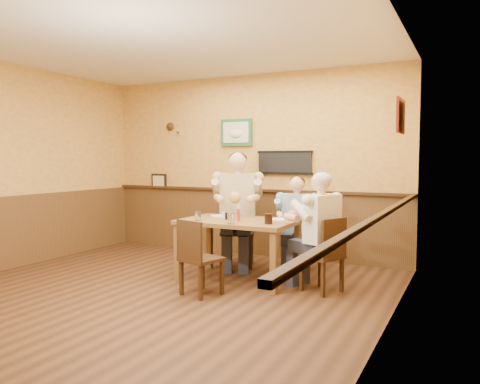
# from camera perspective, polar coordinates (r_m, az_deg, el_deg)

# --- Properties ---
(room) EXTENTS (5.02, 5.03, 2.81)m
(room) POSITION_cam_1_polar(r_m,az_deg,el_deg) (5.25, -8.70, 6.02)
(room) COLOR #372010
(room) RESTS_ON ground
(dining_table) EXTENTS (1.40, 0.90, 0.75)m
(dining_table) POSITION_cam_1_polar(r_m,az_deg,el_deg) (5.82, -0.22, -4.30)
(dining_table) COLOR brown
(dining_table) RESTS_ON ground
(chair_back_left) EXTENTS (0.61, 0.61, 1.00)m
(chair_back_left) POSITION_cam_1_polar(r_m,az_deg,el_deg) (6.57, -0.27, -4.71)
(chair_back_left) COLOR #3C2613
(chair_back_left) RESTS_ON ground
(chair_back_right) EXTENTS (0.43, 0.43, 0.80)m
(chair_back_right) POSITION_cam_1_polar(r_m,az_deg,el_deg) (6.36, 6.95, -5.96)
(chair_back_right) COLOR #3C2613
(chair_back_right) RESTS_ON ground
(chair_right_end) EXTENTS (0.52, 0.52, 0.85)m
(chair_right_end) POSITION_cam_1_polar(r_m,az_deg,el_deg) (5.41, 9.94, -7.51)
(chair_right_end) COLOR #3C2613
(chair_right_end) RESTS_ON ground
(chair_near_side) EXTENTS (0.48, 0.48, 0.84)m
(chair_near_side) POSITION_cam_1_polar(r_m,az_deg,el_deg) (5.22, -4.71, -7.91)
(chair_near_side) COLOR #3C2613
(chair_near_side) RESTS_ON ground
(diner_tan_shirt) EXTENTS (0.87, 0.87, 1.44)m
(diner_tan_shirt) POSITION_cam_1_polar(r_m,az_deg,el_deg) (6.54, -0.27, -2.85)
(diner_tan_shirt) COLOR #C9B68A
(diner_tan_shirt) RESTS_ON ground
(diner_blue_polo) EXTENTS (0.62, 0.62, 1.14)m
(diner_blue_polo) POSITION_cam_1_polar(r_m,az_deg,el_deg) (6.33, 6.96, -4.43)
(diner_blue_polo) COLOR #789BB4
(diner_blue_polo) RESTS_ON ground
(diner_white_elder) EXTENTS (0.74, 0.74, 1.21)m
(diner_white_elder) POSITION_cam_1_polar(r_m,az_deg,el_deg) (5.37, 9.96, -5.60)
(diner_white_elder) COLOR white
(diner_white_elder) RESTS_ON ground
(water_glass_left) EXTENTS (0.08, 0.08, 0.11)m
(water_glass_left) POSITION_cam_1_polar(r_m,az_deg,el_deg) (5.75, -5.13, -2.93)
(water_glass_left) COLOR silver
(water_glass_left) RESTS_ON dining_table
(water_glass_mid) EXTENTS (0.09, 0.09, 0.13)m
(water_glass_mid) POSITION_cam_1_polar(r_m,az_deg,el_deg) (5.44, -1.09, -3.23)
(water_glass_mid) COLOR white
(water_glass_mid) RESTS_ON dining_table
(cola_tumbler) EXTENTS (0.11, 0.11, 0.12)m
(cola_tumbler) POSITION_cam_1_polar(r_m,az_deg,el_deg) (5.43, 3.50, -3.28)
(cola_tumbler) COLOR black
(cola_tumbler) RESTS_ON dining_table
(hot_sauce_bottle) EXTENTS (0.05, 0.05, 0.17)m
(hot_sauce_bottle) POSITION_cam_1_polar(r_m,az_deg,el_deg) (5.66, -0.21, -2.72)
(hot_sauce_bottle) COLOR #B03612
(hot_sauce_bottle) RESTS_ON dining_table
(salt_shaker) EXTENTS (0.04, 0.04, 0.08)m
(salt_shaker) POSITION_cam_1_polar(r_m,az_deg,el_deg) (5.89, -2.01, -2.88)
(salt_shaker) COLOR silver
(salt_shaker) RESTS_ON dining_table
(pepper_shaker) EXTENTS (0.04, 0.04, 0.09)m
(pepper_shaker) POSITION_cam_1_polar(r_m,az_deg,el_deg) (5.81, -1.67, -2.96)
(pepper_shaker) COLOR black
(pepper_shaker) RESTS_ON dining_table
(plate_far_left) EXTENTS (0.24, 0.24, 0.02)m
(plate_far_left) POSITION_cam_1_polar(r_m,az_deg,el_deg) (6.15, -2.54, -2.91)
(plate_far_left) COLOR white
(plate_far_left) RESTS_ON dining_table
(plate_far_right) EXTENTS (0.30, 0.30, 0.02)m
(plate_far_right) POSITION_cam_1_polar(r_m,az_deg,el_deg) (5.82, 5.04, -3.33)
(plate_far_right) COLOR white
(plate_far_right) RESTS_ON dining_table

